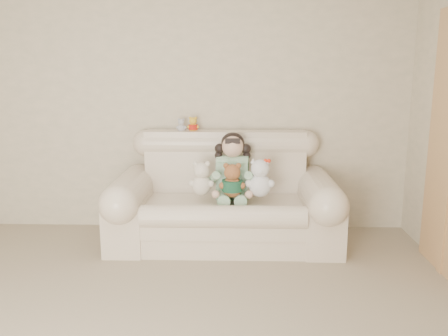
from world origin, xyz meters
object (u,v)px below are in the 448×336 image
Objects in this scene: sofa at (224,191)px; seated_child at (233,166)px; brown_teddy at (232,177)px; white_cat at (260,174)px; cream_teddy at (201,175)px.

sofa is 3.32× the size of seated_child.
white_cat is at bearing 27.12° from brown_teddy.
seated_child is at bearing 9.77° from cream_teddy.
seated_child is 0.33m from cream_teddy.
seated_child is at bearing 46.67° from sofa.
brown_teddy is at bearing -84.56° from seated_child.
seated_child is at bearing 140.92° from white_cat.
seated_child is 1.72× the size of cream_teddy.
seated_child is (0.08, 0.08, 0.22)m from sofa.
sofa is at bearing 135.24° from brown_teddy.
white_cat is (0.32, -0.13, 0.19)m from sofa.
brown_teddy is 0.25m from white_cat.
brown_teddy is at bearing -35.19° from cream_teddy.
seated_child is 1.54× the size of white_cat.
sofa is 0.24m from brown_teddy.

